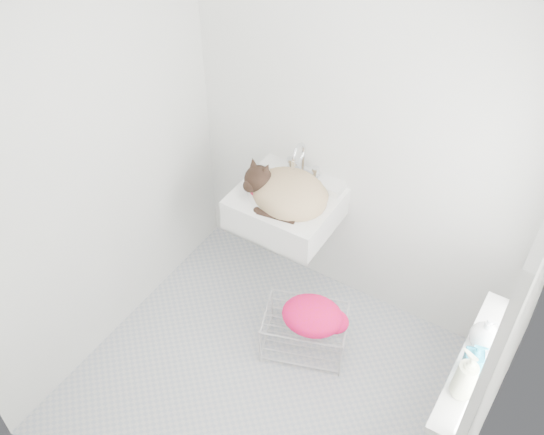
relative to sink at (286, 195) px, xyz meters
The scene contains 15 objects.
floor 1.18m from the sink, 65.30° to the right, with size 2.20×2.00×0.02m, color #BABABA.
back_wall 0.59m from the sink, 37.38° to the left, with size 2.20×0.02×2.50m, color white.
right_wall 1.67m from the sink, 27.19° to the right, with size 0.02×2.00×2.50m, color white.
left_wall 1.13m from the sink, 135.75° to the right, with size 0.02×2.00×2.50m, color white.
window_glass 1.60m from the sink, 20.75° to the right, with size 0.01×0.80×1.00m, color white.
window_frame 1.59m from the sink, 20.95° to the right, with size 0.04×0.90×1.10m, color white.
windowsill 1.45m from the sink, 21.80° to the right, with size 0.16×0.88×0.04m, color white.
sink is the anchor object (origin of this frame).
faucet 0.23m from the sink, 90.00° to the left, with size 0.22×0.15×0.22m, color silver, non-canonical shape.
cat 0.05m from the sink, 58.96° to the right, with size 0.51×0.43×0.31m.
wire_rack 0.86m from the sink, 44.02° to the right, with size 0.49×0.35×0.30m, color #BEBEBE.
towel 0.76m from the sink, 42.03° to the right, with size 0.37×0.26×0.15m, color red.
bottle_a 1.53m from the sink, 29.10° to the right, with size 0.09×0.09×0.23m, color beige.
bottle_b 1.47m from the sink, 24.58° to the right, with size 0.08×0.08×0.18m, color #16738F.
bottle_c 1.41m from the sink, 18.34° to the right, with size 0.14×0.14×0.18m, color white.
Camera 1 is at (1.07, -1.69, 3.24)m, focal length 40.49 mm.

